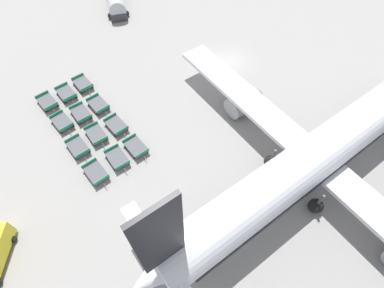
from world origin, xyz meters
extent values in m
plane|color=gray|center=(0.00, 0.00, 0.00)|extent=(500.00, 500.00, 0.00)
cylinder|color=silver|center=(17.36, -3.72, 3.73)|extent=(4.86, 36.50, 3.93)
cone|color=silver|center=(16.89, -21.92, 3.73)|extent=(3.85, 4.81, 3.73)
cube|color=black|center=(16.91, -21.18, 9.72)|extent=(0.36, 2.95, 8.06)
cube|color=silver|center=(16.90, -21.32, 4.32)|extent=(10.67, 1.47, 0.24)
cube|color=silver|center=(17.32, -5.17, 2.85)|extent=(38.06, 3.98, 0.44)
cylinder|color=gray|center=(7.39, -4.52, 1.45)|extent=(2.53, 3.78, 2.43)
cube|color=black|center=(17.36, -3.72, 3.04)|extent=(4.85, 32.86, 0.71)
cylinder|color=#56565B|center=(20.12, -7.43, 1.71)|extent=(0.24, 0.24, 2.07)
sphere|color=black|center=(20.12, -7.43, 0.67)|extent=(1.35, 1.35, 1.35)
cylinder|color=#56565B|center=(14.40, -7.28, 1.71)|extent=(0.24, 0.24, 2.07)
sphere|color=black|center=(14.40, -7.28, 0.67)|extent=(1.35, 1.35, 1.35)
cube|color=#333338|center=(-19.21, -5.79, 0.56)|extent=(6.58, 4.55, 1.11)
cylinder|color=#ADB2B7|center=(-19.21, -5.79, 1.68)|extent=(6.27, 4.37, 2.35)
sphere|color=black|center=(-17.11, -5.40, 0.45)|extent=(0.90, 0.90, 0.90)
sphere|color=black|center=(-17.98, -7.54, 0.45)|extent=(0.90, 0.90, 0.90)
sphere|color=black|center=(6.39, -30.22, 0.30)|extent=(0.60, 0.60, 0.60)
cube|color=#515459|center=(-7.00, -21.74, 0.55)|extent=(2.65, 1.79, 0.10)
cube|color=#237F56|center=(-5.77, -21.67, 0.76)|extent=(0.18, 1.64, 0.32)
cube|color=#237F56|center=(-8.23, -21.82, 0.76)|extent=(0.18, 1.64, 0.32)
cube|color=#333338|center=(-5.38, -21.64, 0.43)|extent=(0.70, 0.10, 0.06)
sphere|color=black|center=(-6.06, -22.38, 0.18)|extent=(0.36, 0.36, 0.36)
sphere|color=black|center=(-6.15, -20.99, 0.18)|extent=(0.36, 0.36, 0.36)
sphere|color=black|center=(-7.84, -22.49, 0.18)|extent=(0.36, 0.36, 0.36)
sphere|color=black|center=(-7.93, -21.11, 0.18)|extent=(0.36, 0.36, 0.36)
cube|color=#515459|center=(-3.14, -21.61, 0.55)|extent=(2.67, 1.82, 0.10)
cube|color=#237F56|center=(-1.91, -21.52, 0.76)|extent=(0.20, 1.64, 0.32)
cube|color=#237F56|center=(-4.37, -21.71, 0.76)|extent=(0.20, 1.64, 0.32)
cube|color=#333338|center=(-1.52, -21.49, 0.43)|extent=(0.70, 0.11, 0.06)
sphere|color=black|center=(-2.20, -22.23, 0.18)|extent=(0.36, 0.36, 0.36)
sphere|color=black|center=(-2.30, -20.85, 0.18)|extent=(0.36, 0.36, 0.36)
sphere|color=black|center=(-3.98, -22.37, 0.18)|extent=(0.36, 0.36, 0.36)
sphere|color=black|center=(-4.08, -20.99, 0.18)|extent=(0.36, 0.36, 0.36)
cube|color=#515459|center=(1.00, -21.68, 0.55)|extent=(2.60, 1.71, 0.10)
cube|color=#237F56|center=(2.23, -21.64, 0.76)|extent=(0.13, 1.64, 0.32)
cube|color=#237F56|center=(-0.24, -21.71, 0.76)|extent=(0.13, 1.64, 0.32)
cube|color=#333338|center=(2.62, -21.63, 0.43)|extent=(0.70, 0.08, 0.06)
sphere|color=black|center=(1.91, -22.34, 0.18)|extent=(0.36, 0.36, 0.36)
sphere|color=black|center=(1.87, -20.96, 0.18)|extent=(0.36, 0.36, 0.36)
sphere|color=black|center=(0.12, -22.40, 0.18)|extent=(0.36, 0.36, 0.36)
sphere|color=black|center=(0.08, -21.01, 0.18)|extent=(0.36, 0.36, 0.36)
cube|color=#515459|center=(4.86, -21.59, 0.55)|extent=(2.62, 1.74, 0.10)
cube|color=#237F56|center=(6.09, -21.53, 0.76)|extent=(0.15, 1.64, 0.32)
cube|color=#237F56|center=(3.62, -21.64, 0.76)|extent=(0.15, 1.64, 0.32)
cube|color=#333338|center=(6.48, -21.51, 0.43)|extent=(0.70, 0.09, 0.06)
sphere|color=black|center=(5.78, -22.24, 0.18)|extent=(0.36, 0.36, 0.36)
sphere|color=black|center=(5.72, -20.85, 0.18)|extent=(0.36, 0.36, 0.36)
sphere|color=black|center=(4.00, -22.32, 0.18)|extent=(0.36, 0.36, 0.36)
sphere|color=black|center=(3.94, -20.93, 0.18)|extent=(0.36, 0.36, 0.36)
cube|color=#515459|center=(-6.98, -19.42, 0.55)|extent=(2.60, 1.72, 0.10)
cube|color=#237F56|center=(-5.75, -19.38, 0.76)|extent=(0.13, 1.64, 0.32)
cube|color=#237F56|center=(-8.22, -19.46, 0.76)|extent=(0.13, 1.64, 0.32)
cube|color=#333338|center=(-5.36, -19.37, 0.43)|extent=(0.70, 0.08, 0.06)
sphere|color=black|center=(-6.07, -20.09, 0.18)|extent=(0.36, 0.36, 0.36)
sphere|color=black|center=(-6.12, -18.70, 0.18)|extent=(0.36, 0.36, 0.36)
sphere|color=black|center=(-7.85, -20.15, 0.18)|extent=(0.36, 0.36, 0.36)
sphere|color=black|center=(-7.90, -18.76, 0.18)|extent=(0.36, 0.36, 0.36)
cube|color=#515459|center=(-3.04, -19.42, 0.55)|extent=(2.56, 1.65, 0.10)
cube|color=#237F56|center=(-1.81, -19.42, 0.76)|extent=(0.09, 1.63, 0.32)
cube|color=#237F56|center=(-4.28, -19.41, 0.76)|extent=(0.09, 1.63, 0.32)
cube|color=#333338|center=(-1.42, -19.43, 0.43)|extent=(0.70, 0.07, 0.06)
sphere|color=black|center=(-2.16, -20.12, 0.18)|extent=(0.36, 0.36, 0.36)
sphere|color=black|center=(-2.14, -18.73, 0.18)|extent=(0.36, 0.36, 0.36)
sphere|color=black|center=(-3.94, -20.10, 0.18)|extent=(0.36, 0.36, 0.36)
sphere|color=black|center=(-3.93, -18.71, 0.18)|extent=(0.36, 0.36, 0.36)
cube|color=#515459|center=(0.66, -19.41, 0.55)|extent=(2.59, 1.70, 0.10)
cube|color=#237F56|center=(1.90, -19.44, 0.76)|extent=(0.12, 1.64, 0.32)
cube|color=#237F56|center=(-0.57, -19.37, 0.76)|extent=(0.12, 1.64, 0.32)
cube|color=#333338|center=(2.29, -19.44, 0.43)|extent=(0.70, 0.08, 0.06)
sphere|color=black|center=(1.54, -20.12, 0.18)|extent=(0.36, 0.36, 0.36)
sphere|color=black|center=(1.57, -18.73, 0.18)|extent=(0.36, 0.36, 0.36)
sphere|color=black|center=(-0.25, -20.08, 0.18)|extent=(0.36, 0.36, 0.36)
sphere|color=black|center=(-0.21, -18.69, 0.18)|extent=(0.36, 0.36, 0.36)
cube|color=#515459|center=(4.63, -19.10, 0.55)|extent=(2.60, 1.71, 0.10)
cube|color=#237F56|center=(5.86, -19.14, 0.76)|extent=(0.13, 1.64, 0.32)
cube|color=#237F56|center=(3.39, -19.07, 0.76)|extent=(0.13, 1.64, 0.32)
cube|color=#333338|center=(6.25, -19.15, 0.43)|extent=(0.70, 0.08, 0.06)
sphere|color=black|center=(5.50, -19.82, 0.18)|extent=(0.36, 0.36, 0.36)
sphere|color=black|center=(5.54, -18.44, 0.18)|extent=(0.36, 0.36, 0.36)
sphere|color=black|center=(3.72, -19.77, 0.18)|extent=(0.36, 0.36, 0.36)
sphere|color=black|center=(3.76, -18.38, 0.18)|extent=(0.36, 0.36, 0.36)
cube|color=#515459|center=(-7.27, -17.17, 0.55)|extent=(2.59, 1.70, 0.10)
cube|color=#237F56|center=(-6.04, -17.14, 0.76)|extent=(0.12, 1.64, 0.32)
cube|color=#237F56|center=(-8.50, -17.21, 0.76)|extent=(0.12, 1.64, 0.32)
cube|color=#333338|center=(-5.65, -17.13, 0.43)|extent=(0.70, 0.08, 0.06)
sphere|color=black|center=(-6.36, -17.84, 0.18)|extent=(0.36, 0.36, 0.36)
sphere|color=black|center=(-6.40, -16.46, 0.18)|extent=(0.36, 0.36, 0.36)
sphere|color=black|center=(-8.14, -17.89, 0.18)|extent=(0.36, 0.36, 0.36)
sphere|color=black|center=(-8.18, -16.50, 0.18)|extent=(0.36, 0.36, 0.36)
cube|color=#515459|center=(-3.07, -17.26, 0.55)|extent=(2.64, 1.78, 0.10)
cube|color=#237F56|center=(-1.83, -17.19, 0.76)|extent=(0.17, 1.64, 0.32)
cube|color=#237F56|center=(-4.30, -17.33, 0.76)|extent=(0.17, 1.64, 0.32)
cube|color=#333338|center=(-1.44, -17.16, 0.43)|extent=(0.70, 0.10, 0.06)
sphere|color=black|center=(-2.14, -17.90, 0.18)|extent=(0.36, 0.36, 0.36)
sphere|color=black|center=(-2.22, -16.51, 0.18)|extent=(0.36, 0.36, 0.36)
sphere|color=black|center=(-3.92, -18.00, 0.18)|extent=(0.36, 0.36, 0.36)
sphere|color=black|center=(-4.00, -16.61, 0.18)|extent=(0.36, 0.36, 0.36)
cube|color=#515459|center=(0.85, -17.11, 0.55)|extent=(2.64, 1.78, 0.10)
cube|color=#237F56|center=(2.08, -17.03, 0.76)|extent=(0.17, 1.64, 0.32)
cube|color=#237F56|center=(-0.38, -17.18, 0.76)|extent=(0.17, 1.64, 0.32)
cube|color=#333338|center=(2.47, -17.01, 0.43)|extent=(0.70, 0.10, 0.06)
sphere|color=black|center=(1.78, -17.75, 0.18)|extent=(0.36, 0.36, 0.36)
sphere|color=black|center=(1.70, -16.36, 0.18)|extent=(0.36, 0.36, 0.36)
sphere|color=black|center=(0.00, -17.85, 0.18)|extent=(0.36, 0.36, 0.36)
sphere|color=black|center=(-0.08, -16.46, 0.18)|extent=(0.36, 0.36, 0.36)
cube|color=#515459|center=(4.61, -16.90, 0.55)|extent=(2.60, 1.71, 0.10)
cube|color=#237F56|center=(5.85, -16.86, 0.76)|extent=(0.13, 1.64, 0.32)
cube|color=#237F56|center=(3.38, -16.94, 0.76)|extent=(0.13, 1.64, 0.32)
cube|color=#333338|center=(6.24, -16.85, 0.43)|extent=(0.70, 0.08, 0.06)
sphere|color=black|center=(5.53, -17.57, 0.18)|extent=(0.36, 0.36, 0.36)
sphere|color=black|center=(5.49, -16.18, 0.18)|extent=(0.36, 0.36, 0.36)
sphere|color=black|center=(3.74, -17.62, 0.18)|extent=(0.36, 0.36, 0.36)
sphere|color=black|center=(3.70, -16.23, 0.18)|extent=(0.36, 0.36, 0.36)
cube|color=white|center=(17.82, -12.82, 0.00)|extent=(1.08, 30.22, 0.01)
camera|label=1|loc=(22.00, -22.89, 25.89)|focal=28.00mm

